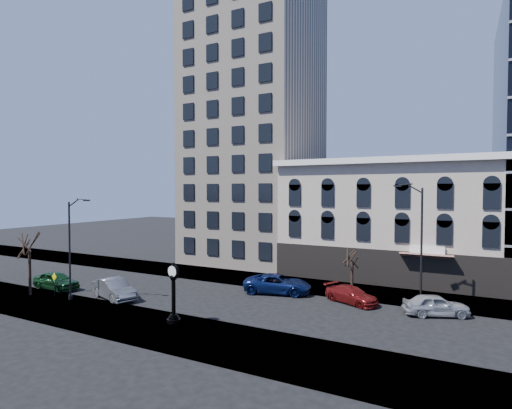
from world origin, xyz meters
The scene contains 16 objects.
ground centered at (0.00, 0.00, 0.00)m, with size 160.00×160.00×0.00m, color black.
sidewalk_far centered at (0.00, 8.00, 0.06)m, with size 160.00×6.00×0.12m, color #9A978C.
sidewalk_near centered at (0.00, -8.00, 0.06)m, with size 160.00×6.00×0.12m, color #9A978C.
cream_tower centered at (-6.11, 18.88, 19.32)m, with size 15.90×15.40×42.50m.
victorian_row centered at (12.00, 15.89, 6.00)m, with size 22.60×11.19×12.50m.
street_clock centered at (1.19, -6.79, 2.02)m, with size 0.95×0.95×4.19m.
street_lamp_near centered at (-9.64, -6.14, 6.68)m, with size 2.25×0.49×8.70m.
street_lamp_far centered at (15.24, 6.00, 7.61)m, with size 2.53×0.89×9.92m.
bare_tree_near centered at (-14.67, -6.87, 5.13)m, with size 3.86×3.86×6.63m.
bare_tree_far centered at (9.94, 7.79, 3.36)m, with size 2.51×2.51×4.32m.
warning_sign centered at (-12.16, -6.33, 1.56)m, with size 0.68×0.10×2.10m.
car_near_a centered at (-14.91, -4.19, 0.82)m, with size 1.94×4.83×1.65m, color #143F1E.
car_near_b centered at (-7.49, -4.04, 0.86)m, with size 1.81×5.20×1.71m, color #595B60.
car_far_a centered at (4.11, 4.21, 0.85)m, with size 2.81×6.09×1.69m, color #0C194C.
car_far_b centered at (10.82, 4.13, 0.68)m, with size 1.92×4.71×1.37m, color maroon.
car_far_c centered at (17.21, 3.71, 0.79)m, with size 1.87×4.65×1.58m, color #A5A8AD.
Camera 1 is at (18.95, -28.40, 9.28)m, focal length 28.00 mm.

